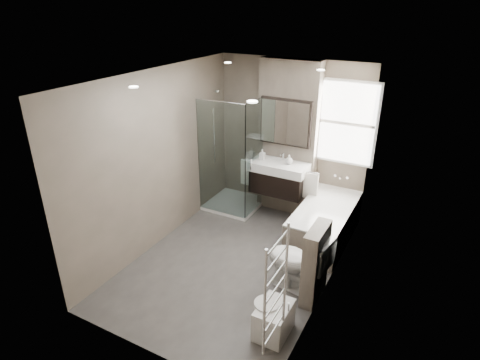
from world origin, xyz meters
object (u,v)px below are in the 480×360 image
Objects in this scene: vanity at (279,177)px; toilet at (298,262)px; bathtub at (325,222)px; bidet at (273,319)px.

vanity reaches higher than toilet.
vanity is 1.07m from bathtub.
bidet is at bearing 10.70° from toilet.
vanity is 1.92m from toilet.
vanity is at bearing -141.45° from toilet.
vanity is 2.72m from bidet.
toilet is at bearing 93.04° from bidet.
bidet is at bearing -67.61° from vanity.
vanity is at bearing 112.39° from bidet.
bathtub is 3.27× the size of bidet.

